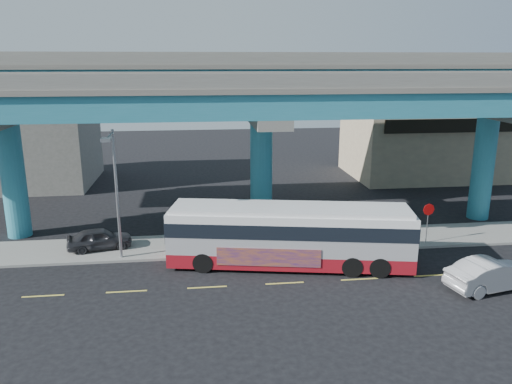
{
  "coord_description": "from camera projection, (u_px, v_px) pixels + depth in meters",
  "views": [
    {
      "loc": [
        -4.34,
        -23.67,
        11.13
      ],
      "look_at": [
        -0.97,
        4.0,
        3.79
      ],
      "focal_mm": 35.0,
      "sensor_mm": 36.0,
      "label": 1
    }
  ],
  "objects": [
    {
      "name": "stop_sign",
      "position": [
        428.0,
        215.0,
        30.72
      ],
      "size": [
        0.76,
        0.11,
        2.52
      ],
      "rotation": [
        0.0,
        0.0,
        -0.3
      ],
      "color": "gray",
      "rests_on": "sidewalk"
    },
    {
      "name": "building_beige",
      "position": [
        423.0,
        140.0,
        49.34
      ],
      "size": [
        14.0,
        10.23,
        7.0
      ],
      "color": "tan",
      "rests_on": "ground"
    },
    {
      "name": "sedan",
      "position": [
        492.0,
        274.0,
        24.97
      ],
      "size": [
        3.59,
        5.44,
        1.57
      ],
      "primitive_type": "imported",
      "rotation": [
        0.0,
        0.0,
        1.78
      ],
      "color": "#A5A5AA",
      "rests_on": "ground"
    },
    {
      "name": "viaduct",
      "position": [
        261.0,
        92.0,
        32.48
      ],
      "size": [
        52.0,
        12.4,
        11.7
      ],
      "color": "teal",
      "rests_on": "ground"
    },
    {
      "name": "ground",
      "position": [
        284.0,
        281.0,
        26.06
      ],
      "size": [
        120.0,
        120.0,
        0.0
      ],
      "primitive_type": "plane",
      "color": "black",
      "rests_on": "ground"
    },
    {
      "name": "street_lamp",
      "position": [
        114.0,
        178.0,
        27.08
      ],
      "size": [
        0.5,
        2.43,
        7.4
      ],
      "color": "gray",
      "rests_on": "sidewalk"
    },
    {
      "name": "parked_car",
      "position": [
        99.0,
        239.0,
        29.96
      ],
      "size": [
        3.09,
        4.39,
        1.28
      ],
      "primitive_type": "imported",
      "rotation": [
        0.0,
        0.0,
        1.79
      ],
      "color": "#2D2E32",
      "rests_on": "sidewalk"
    },
    {
      "name": "building_concrete",
      "position": [
        23.0,
        136.0,
        45.61
      ],
      "size": [
        12.0,
        10.0,
        9.0
      ],
      "primitive_type": "cube",
      "color": "gray",
      "rests_on": "ground"
    },
    {
      "name": "lane_markings",
      "position": [
        285.0,
        283.0,
        25.77
      ],
      "size": [
        58.0,
        0.12,
        0.01
      ],
      "color": "#D8C64C",
      "rests_on": "ground"
    },
    {
      "name": "sidewalk",
      "position": [
        268.0,
        243.0,
        31.32
      ],
      "size": [
        70.0,
        4.0,
        0.15
      ],
      "primitive_type": "cube",
      "color": "gray",
      "rests_on": "ground"
    },
    {
      "name": "transit_bus",
      "position": [
        290.0,
        234.0,
        27.56
      ],
      "size": [
        13.69,
        5.37,
        3.44
      ],
      "rotation": [
        0.0,
        0.0,
        -0.19
      ],
      "color": "maroon",
      "rests_on": "ground"
    }
  ]
}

